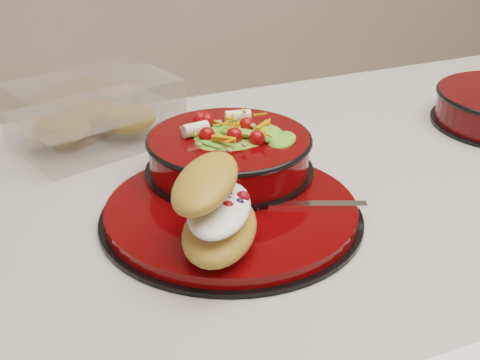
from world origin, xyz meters
name	(u,v)px	position (x,y,z in m)	size (l,w,h in m)	color
dinner_plate	(232,212)	(-0.30, -0.06, 0.91)	(0.32, 0.32, 0.02)	black
salad_bowl	(229,147)	(-0.26, 0.03, 0.95)	(0.22, 0.22, 0.09)	black
croissant	(217,209)	(-0.34, -0.13, 0.96)	(0.14, 0.17, 0.09)	#BA7B38
fork	(290,205)	(-0.23, -0.09, 0.92)	(0.16, 0.08, 0.00)	silver
pastry_box	(94,114)	(-0.39, 0.24, 0.94)	(0.26, 0.22, 0.09)	white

